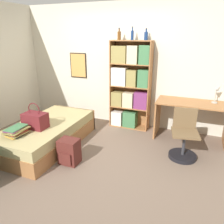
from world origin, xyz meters
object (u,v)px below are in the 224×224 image
(bottle_green, at_px, (119,35))
(desk, at_px, (191,113))
(bed, at_px, (48,134))
(bookcase, at_px, (130,85))
(bottle_brown, at_px, (132,35))
(desk_lamp, at_px, (218,91))
(backpack, at_px, (69,152))
(desk_chair, at_px, (184,142))
(handbag, at_px, (35,120))
(book_stack_on_bed, at_px, (16,131))
(bottle_clear, at_px, (146,36))

(bottle_green, relative_size, desk, 0.17)
(bed, distance_m, bookcase, 1.92)
(bottle_brown, bearing_deg, bed, -130.52)
(desk_lamp, xyz_separation_m, backpack, (-2.13, -1.73, -0.79))
(desk, bearing_deg, bottle_green, 174.67)
(bookcase, bearing_deg, desk, -6.54)
(bottle_brown, xyz_separation_m, desk_lamp, (1.67, -0.04, -0.96))
(bookcase, bearing_deg, desk_chair, -35.35)
(handbag, bearing_deg, bottle_green, 60.00)
(book_stack_on_bed, height_order, bottle_clear, bottle_clear)
(bookcase, xyz_separation_m, bottle_green, (-0.25, -0.00, 1.00))
(desk_chair, xyz_separation_m, backpack, (-1.67, -0.88, -0.06))
(handbag, relative_size, desk_chair, 0.55)
(desk, height_order, desk_lamp, desk_lamp)
(desk, distance_m, backpack, 2.39)
(handbag, distance_m, desk_lamp, 3.30)
(bottle_brown, xyz_separation_m, desk_chair, (1.22, -0.89, -1.69))
(bed, bearing_deg, bottle_brown, 49.48)
(bed, xyz_separation_m, backpack, (0.71, -0.40, -0.01))
(bottle_green, bearing_deg, bottle_clear, 5.22)
(bottle_clear, distance_m, desk_chair, 2.14)
(handbag, distance_m, bottle_brown, 2.44)
(book_stack_on_bed, bearing_deg, bottle_brown, 56.75)
(book_stack_on_bed, xyz_separation_m, bottle_brown, (1.29, 1.97, 1.44))
(book_stack_on_bed, distance_m, desk_lamp, 3.57)
(bottle_green, bearing_deg, desk, -5.33)
(bookcase, height_order, backpack, bookcase)
(book_stack_on_bed, height_order, backpack, book_stack_on_bed)
(desk_chair, bearing_deg, book_stack_on_bed, -156.67)
(desk_lamp, bearing_deg, desk, -164.05)
(bottle_clear, relative_size, backpack, 0.53)
(book_stack_on_bed, bearing_deg, bed, 78.52)
(bed, bearing_deg, desk_chair, 11.39)
(handbag, relative_size, bottle_green, 1.97)
(bookcase, xyz_separation_m, backpack, (-0.43, -1.76, -0.74))
(bookcase, bearing_deg, backpack, -103.79)
(bottle_clear, relative_size, desk_lamp, 0.60)
(bed, xyz_separation_m, book_stack_on_bed, (-0.12, -0.60, 0.29))
(handbag, distance_m, bookcase, 2.03)
(bookcase, bearing_deg, handbag, -126.04)
(handbag, bearing_deg, bottle_brown, 53.58)
(bookcase, height_order, bottle_green, bottle_green)
(bottle_clear, xyz_separation_m, desk, (1.00, -0.19, -1.40))
(book_stack_on_bed, distance_m, bookcase, 2.38)
(bookcase, bearing_deg, bed, -130.14)
(handbag, bearing_deg, desk, 30.71)
(bottle_clear, height_order, desk_lamp, bottle_clear)
(book_stack_on_bed, distance_m, bottle_brown, 2.76)
(bottle_green, xyz_separation_m, bottle_brown, (0.27, 0.01, 0.01))
(handbag, bearing_deg, bed, 83.74)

